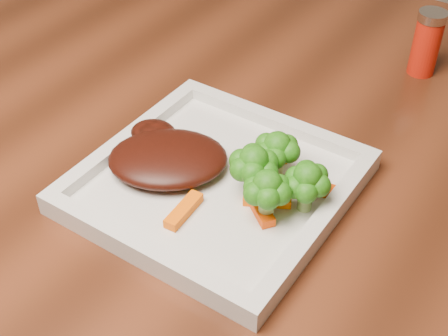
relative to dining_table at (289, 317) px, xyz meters
The scene contains 13 objects.
dining_table is the anchor object (origin of this frame).
plate 0.41m from the dining_table, 104.22° to the right, with size 0.27×0.27×0.01m, color silver.
steak 0.44m from the dining_table, 120.73° to the right, with size 0.13×0.10×0.03m, color #3A0F08.
broccoli_0 0.44m from the dining_table, 83.44° to the right, with size 0.06×0.06×0.07m, color #326110, non-canonical shape.
broccoli_1 0.44m from the dining_table, 64.70° to the right, with size 0.06×0.06×0.06m, color #226611, non-canonical shape.
broccoli_2 0.45m from the dining_table, 77.91° to the right, with size 0.06×0.06×0.06m, color #277613, non-canonical shape.
broccoli_3 0.44m from the dining_table, 87.76° to the right, with size 0.06×0.06×0.06m, color #346310, non-canonical shape.
carrot_2 0.45m from the dining_table, 100.16° to the right, with size 0.05×0.01×0.01m, color #FB6004.
carrot_3 0.41m from the dining_table, 57.49° to the right, with size 0.05×0.01×0.01m, color #E34003.
carrot_4 0.40m from the dining_table, 96.87° to the right, with size 0.05×0.01×0.01m, color #C96103.
carrot_5 0.42m from the dining_table, 81.31° to the right, with size 0.05×0.01×0.01m, color #F24203.
carrot_6 0.42m from the dining_table, 79.89° to the right, with size 0.05×0.01×0.01m, color #FF6704.
spice_shaker 0.48m from the dining_table, 73.94° to the left, with size 0.04×0.04×0.09m, color #B5190A.
Camera 1 is at (0.10, -0.43, 1.22)m, focal length 50.00 mm.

